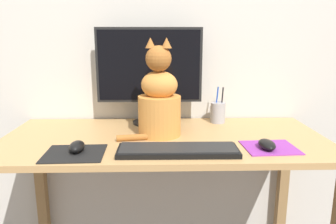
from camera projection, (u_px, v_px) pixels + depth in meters
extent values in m
cube|color=beige|center=(162.00, 20.00, 1.66)|extent=(7.00, 0.04, 2.50)
cube|color=tan|center=(164.00, 139.00, 1.43)|extent=(1.40, 0.65, 0.02)
cube|color=olive|center=(42.00, 189.00, 1.77)|extent=(0.05, 0.05, 0.72)
cube|color=olive|center=(283.00, 187.00, 1.81)|extent=(0.05, 0.05, 0.72)
cylinder|color=black|center=(150.00, 122.00, 1.65)|extent=(0.17, 0.17, 0.01)
cylinder|color=black|center=(150.00, 111.00, 1.63)|extent=(0.04, 0.04, 0.10)
cube|color=black|center=(149.00, 65.00, 1.58)|extent=(0.51, 0.02, 0.36)
cube|color=black|center=(149.00, 65.00, 1.57)|extent=(0.49, 0.00, 0.33)
cube|color=black|center=(178.00, 151.00, 1.22)|extent=(0.45, 0.14, 0.02)
cube|color=black|center=(178.00, 148.00, 1.22)|extent=(0.44, 0.13, 0.01)
cube|color=black|center=(75.00, 153.00, 1.21)|extent=(0.22, 0.20, 0.00)
cube|color=purple|center=(270.00, 147.00, 1.28)|extent=(0.21, 0.19, 0.00)
ellipsoid|color=black|center=(77.00, 147.00, 1.22)|extent=(0.06, 0.10, 0.04)
ellipsoid|color=black|center=(267.00, 144.00, 1.26)|extent=(0.06, 0.11, 0.03)
cylinder|color=#D6893D|center=(160.00, 116.00, 1.43)|extent=(0.22, 0.22, 0.17)
ellipsoid|color=#D6893D|center=(159.00, 85.00, 1.40)|extent=(0.18, 0.16, 0.12)
sphere|color=#A36028|center=(159.00, 59.00, 1.36)|extent=(0.13, 0.13, 0.11)
cone|color=#A36028|center=(150.00, 43.00, 1.35)|extent=(0.05, 0.05, 0.04)
cone|color=#A36028|center=(167.00, 43.00, 1.34)|extent=(0.05, 0.05, 0.04)
cylinder|color=#A36028|center=(145.00, 137.00, 1.38)|extent=(0.24, 0.06, 0.03)
cylinder|color=#99999E|center=(218.00, 113.00, 1.65)|extent=(0.07, 0.07, 0.10)
cylinder|color=#1E47B2|center=(217.00, 101.00, 1.64)|extent=(0.02, 0.02, 0.14)
cylinder|color=black|center=(222.00, 101.00, 1.64)|extent=(0.01, 0.02, 0.14)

